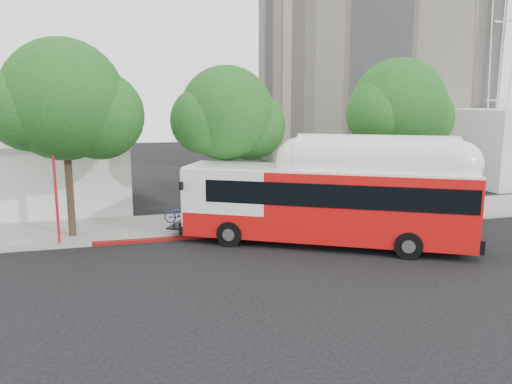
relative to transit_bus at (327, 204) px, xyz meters
The scene contains 10 objects.
ground 3.70m from the transit_bus, 156.28° to the right, with size 120.00×120.00×0.00m, color black.
sidewalk 6.27m from the transit_bus, 118.65° to the left, with size 60.00×5.00×0.15m, color gray.
curb_strip 4.34m from the transit_bus, 137.30° to the left, with size 60.00×0.30×0.15m, color gray.
red_curb_segment 6.71m from the transit_bus, 155.75° to the left, with size 10.00×0.32×0.16m, color maroon.
street_tree_left 13.02m from the transit_bus, 159.32° to the left, with size 6.67×5.80×9.74m.
street_tree_mid 7.10m from the transit_bus, 125.76° to the left, with size 5.75×5.00×8.62m.
street_tree_right 9.09m from the transit_bus, 34.98° to the left, with size 6.21×5.40×9.18m.
low_commercial_bldg 21.14m from the transit_bus, 142.93° to the left, with size 16.20×10.20×4.25m.
transit_bus is the anchor object (origin of this frame).
signal_pole 12.71m from the transit_bus, 166.39° to the left, with size 0.13×0.44×4.67m.
Camera 1 is at (-6.21, -20.15, 6.92)m, focal length 35.00 mm.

